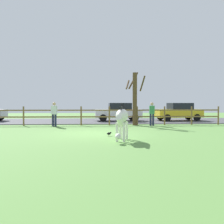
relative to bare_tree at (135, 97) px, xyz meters
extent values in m
plane|color=#5B8C42|center=(-2.85, -4.87, -2.01)|extent=(60.00, 60.00, 0.00)
cube|color=#47474C|center=(-2.85, 4.43, -1.98)|extent=(28.00, 7.40, 0.05)
cylinder|color=brown|center=(-7.83, 0.13, -1.33)|extent=(0.11, 0.11, 1.35)
cylinder|color=brown|center=(-5.82, 0.13, -1.33)|extent=(0.11, 0.11, 1.35)
cylinder|color=brown|center=(-3.82, 0.13, -1.33)|extent=(0.11, 0.11, 1.35)
cylinder|color=brown|center=(-1.81, 0.13, -1.33)|extent=(0.11, 0.11, 1.35)
cylinder|color=brown|center=(0.19, 0.13, -1.33)|extent=(0.11, 0.11, 1.35)
cylinder|color=brown|center=(2.20, 0.13, -1.33)|extent=(0.11, 0.11, 1.35)
cylinder|color=brown|center=(4.20, 0.13, -1.33)|extent=(0.11, 0.11, 1.35)
cylinder|color=brown|center=(6.21, 0.13, -1.33)|extent=(0.11, 0.11, 1.35)
cube|color=brown|center=(-3.82, 0.13, -1.40)|extent=(20.06, 0.06, 0.09)
cube|color=brown|center=(-3.82, 0.13, -0.93)|extent=(20.06, 0.06, 0.09)
cylinder|color=#513A23|center=(0.00, -0.02, -0.14)|extent=(0.31, 0.31, 3.75)
cylinder|color=#513A23|center=(-0.50, 0.13, 0.90)|extent=(0.42, 1.08, 0.74)
cylinder|color=#513A23|center=(-0.07, 0.30, 1.20)|extent=(0.76, 0.26, 1.24)
cylinder|color=#513A23|center=(0.55, 0.04, 0.96)|extent=(0.23, 1.19, 1.04)
ellipsoid|color=white|center=(-1.68, -7.47, -0.98)|extent=(0.79, 1.32, 0.56)
cylinder|color=white|center=(-1.65, -7.89, -1.62)|extent=(0.11, 0.11, 0.78)
cylinder|color=white|center=(-1.92, -7.81, -1.62)|extent=(0.11, 0.11, 0.78)
cylinder|color=white|center=(-1.44, -7.12, -1.62)|extent=(0.11, 0.11, 0.78)
cylinder|color=white|center=(-1.71, -7.04, -1.62)|extent=(0.11, 0.11, 0.78)
cylinder|color=white|center=(-1.82, -7.97, -1.16)|extent=(0.39, 0.63, 0.51)
ellipsoid|color=white|center=(-1.93, -8.38, -1.73)|extent=(0.31, 0.48, 0.24)
cube|color=black|center=(-1.75, -7.71, -0.66)|extent=(0.19, 0.55, 0.12)
cylinder|color=black|center=(-1.50, -6.82, -1.13)|extent=(0.10, 0.20, 0.54)
cylinder|color=black|center=(-2.16, -6.03, -1.98)|extent=(0.01, 0.01, 0.06)
cylinder|color=black|center=(-2.16, -6.07, -1.98)|extent=(0.01, 0.01, 0.06)
ellipsoid|color=black|center=(-2.16, -6.05, -1.89)|extent=(0.18, 0.10, 0.12)
sphere|color=black|center=(-2.07, -6.05, -1.84)|extent=(0.07, 0.07, 0.07)
cube|color=white|center=(-0.84, 4.11, -1.31)|extent=(4.05, 1.82, 0.70)
cube|color=black|center=(-0.69, 4.12, -0.68)|extent=(1.95, 1.62, 0.56)
cylinder|color=black|center=(-2.17, 3.22, -1.66)|extent=(0.61, 0.20, 0.60)
cylinder|color=black|center=(-2.22, 4.92, -1.66)|extent=(0.61, 0.20, 0.60)
cylinder|color=black|center=(0.53, 3.31, -1.66)|extent=(0.61, 0.20, 0.60)
cylinder|color=black|center=(0.48, 5.00, -1.66)|extent=(0.61, 0.20, 0.60)
cylinder|color=black|center=(-11.28, 5.28, -1.66)|extent=(0.60, 0.19, 0.60)
cube|color=yellow|center=(4.51, 4.11, -1.31)|extent=(4.15, 2.08, 0.70)
cube|color=black|center=(4.66, 4.13, -0.68)|extent=(2.04, 1.74, 0.56)
cylinder|color=black|center=(3.25, 3.14, -1.66)|extent=(0.61, 0.24, 0.60)
cylinder|color=black|center=(3.09, 4.83, -1.66)|extent=(0.61, 0.24, 0.60)
cylinder|color=black|center=(5.94, 3.40, -1.66)|extent=(0.61, 0.24, 0.60)
cylinder|color=black|center=(5.78, 5.09, -1.66)|extent=(0.61, 0.24, 0.60)
cylinder|color=#232847|center=(1.07, -0.36, -1.60)|extent=(0.14, 0.14, 0.82)
cylinder|color=#232847|center=(1.25, -0.38, -1.60)|extent=(0.14, 0.14, 0.82)
cube|color=#38844C|center=(1.16, -0.37, -0.90)|extent=(0.38, 0.25, 0.58)
sphere|color=tan|center=(1.16, -0.37, -0.48)|extent=(0.22, 0.22, 0.22)
cylinder|color=#232847|center=(-5.66, -0.66, -1.60)|extent=(0.14, 0.14, 0.82)
cylinder|color=#232847|center=(-5.49, -0.71, -1.60)|extent=(0.14, 0.14, 0.82)
cube|color=silver|center=(-5.57, -0.69, -0.90)|extent=(0.40, 0.30, 0.58)
sphere|color=tan|center=(-5.57, -0.69, -0.48)|extent=(0.22, 0.22, 0.22)
camera|label=1|loc=(-2.77, -18.04, -0.49)|focal=40.91mm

